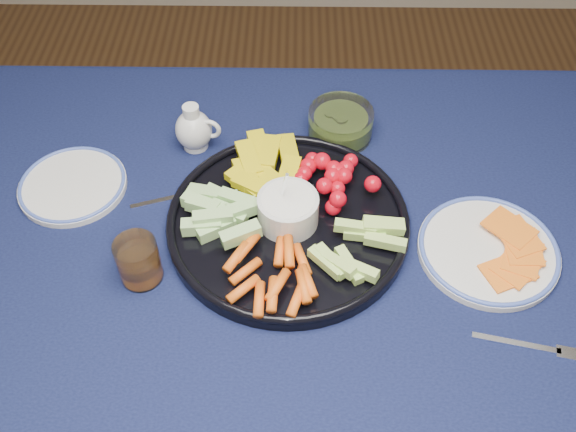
{
  "coord_description": "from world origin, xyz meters",
  "views": [
    {
      "loc": [
        -0.01,
        -0.59,
        1.58
      ],
      "look_at": [
        -0.02,
        0.09,
        0.78
      ],
      "focal_mm": 40.0,
      "sensor_mm": 36.0,
      "label": 1
    }
  ],
  "objects_px": {
    "creamer_pitcher": "(194,130)",
    "pickle_bowl": "(340,125)",
    "side_plate_extra": "(73,185)",
    "crudite_platter": "(286,219)",
    "dining_table": "(302,303)",
    "juice_tumbler": "(139,263)",
    "cheese_plate": "(489,249)"
  },
  "relations": [
    {
      "from": "creamer_pitcher",
      "to": "juice_tumbler",
      "type": "xyz_separation_m",
      "value": [
        -0.05,
        -0.3,
        -0.01
      ]
    },
    {
      "from": "crudite_platter",
      "to": "side_plate_extra",
      "type": "distance_m",
      "value": 0.39
    },
    {
      "from": "dining_table",
      "to": "crudite_platter",
      "type": "bearing_deg",
      "value": 106.68
    },
    {
      "from": "crudite_platter",
      "to": "side_plate_extra",
      "type": "bearing_deg",
      "value": 167.17
    },
    {
      "from": "crudite_platter",
      "to": "creamer_pitcher",
      "type": "xyz_separation_m",
      "value": [
        -0.17,
        0.2,
        0.02
      ]
    },
    {
      "from": "creamer_pitcher",
      "to": "pickle_bowl",
      "type": "relative_size",
      "value": 0.77
    },
    {
      "from": "pickle_bowl",
      "to": "crudite_platter",
      "type": "bearing_deg",
      "value": -112.91
    },
    {
      "from": "creamer_pitcher",
      "to": "side_plate_extra",
      "type": "distance_m",
      "value": 0.24
    },
    {
      "from": "creamer_pitcher",
      "to": "crudite_platter",
      "type": "bearing_deg",
      "value": -48.94
    },
    {
      "from": "cheese_plate",
      "to": "dining_table",
      "type": "bearing_deg",
      "value": -171.77
    },
    {
      "from": "dining_table",
      "to": "pickle_bowl",
      "type": "bearing_deg",
      "value": 77.71
    },
    {
      "from": "juice_tumbler",
      "to": "pickle_bowl",
      "type": "bearing_deg",
      "value": 45.91
    },
    {
      "from": "creamer_pitcher",
      "to": "side_plate_extra",
      "type": "bearing_deg",
      "value": -151.58
    },
    {
      "from": "juice_tumbler",
      "to": "side_plate_extra",
      "type": "xyz_separation_m",
      "value": [
        -0.15,
        0.19,
        -0.03
      ]
    },
    {
      "from": "dining_table",
      "to": "side_plate_extra",
      "type": "xyz_separation_m",
      "value": [
        -0.41,
        0.18,
        0.1
      ]
    },
    {
      "from": "juice_tumbler",
      "to": "crudite_platter",
      "type": "bearing_deg",
      "value": 24.22
    },
    {
      "from": "creamer_pitcher",
      "to": "pickle_bowl",
      "type": "xyz_separation_m",
      "value": [
        0.27,
        0.03,
        -0.02
      ]
    },
    {
      "from": "cheese_plate",
      "to": "creamer_pitcher",
      "type": "bearing_deg",
      "value": 153.74
    },
    {
      "from": "dining_table",
      "to": "juice_tumbler",
      "type": "relative_size",
      "value": 21.16
    },
    {
      "from": "dining_table",
      "to": "creamer_pitcher",
      "type": "relative_size",
      "value": 17.66
    },
    {
      "from": "dining_table",
      "to": "crudite_platter",
      "type": "height_order",
      "value": "crudite_platter"
    },
    {
      "from": "crudite_platter",
      "to": "cheese_plate",
      "type": "relative_size",
      "value": 1.78
    },
    {
      "from": "crudite_platter",
      "to": "creamer_pitcher",
      "type": "relative_size",
      "value": 4.27
    },
    {
      "from": "pickle_bowl",
      "to": "side_plate_extra",
      "type": "height_order",
      "value": "pickle_bowl"
    },
    {
      "from": "cheese_plate",
      "to": "juice_tumbler",
      "type": "distance_m",
      "value": 0.56
    },
    {
      "from": "crudite_platter",
      "to": "pickle_bowl",
      "type": "bearing_deg",
      "value": 67.09
    },
    {
      "from": "dining_table",
      "to": "side_plate_extra",
      "type": "height_order",
      "value": "side_plate_extra"
    },
    {
      "from": "side_plate_extra",
      "to": "juice_tumbler",
      "type": "bearing_deg",
      "value": -50.74
    },
    {
      "from": "dining_table",
      "to": "cheese_plate",
      "type": "distance_m",
      "value": 0.32
    },
    {
      "from": "dining_table",
      "to": "juice_tumbler",
      "type": "height_order",
      "value": "juice_tumbler"
    },
    {
      "from": "crudite_platter",
      "to": "cheese_plate",
      "type": "height_order",
      "value": "crudite_platter"
    },
    {
      "from": "dining_table",
      "to": "cheese_plate",
      "type": "height_order",
      "value": "cheese_plate"
    }
  ]
}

